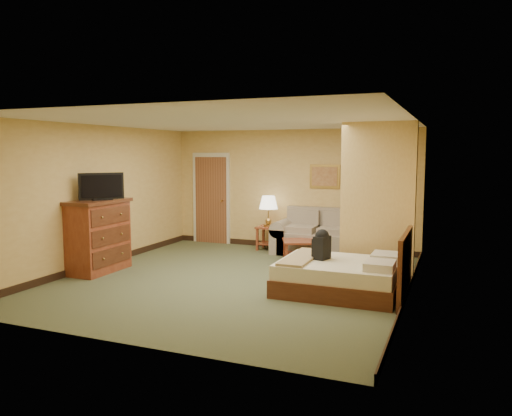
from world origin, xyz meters
The scene contains 17 objects.
floor centered at (0.00, 0.00, 0.00)m, with size 6.00×6.00×0.00m, color #4C5335.
ceiling centered at (0.00, 0.00, 2.60)m, with size 6.00×6.00×0.00m, color white.
back_wall centered at (0.00, 3.00, 1.30)m, with size 5.50×0.02×2.60m, color tan.
left_wall centered at (-2.75, 0.00, 1.30)m, with size 0.02×6.00×2.60m, color tan.
right_wall centered at (2.75, 0.00, 1.30)m, with size 0.02×6.00×2.60m, color tan.
partition centered at (2.15, 0.93, 1.30)m, with size 1.20×0.15×2.60m, color tan.
door centered at (-1.95, 2.96, 1.03)m, with size 0.94×0.16×2.10m.
baseboard centered at (0.00, 2.99, 0.06)m, with size 5.50×0.02×0.12m, color black.
loveseat centered at (0.74, 2.58, 0.31)m, with size 1.88×0.87×0.95m.
side_table centered at (-0.41, 2.65, 0.34)m, with size 0.46×0.46×0.51m.
table_lamp centered at (-0.41, 2.65, 1.01)m, with size 0.40×0.40×0.66m.
coffee_table centered at (0.55, 1.81, 0.29)m, with size 0.83×0.83×0.41m.
wall_picture centered at (0.74, 2.97, 1.60)m, with size 0.65×0.04×0.51m.
dresser centered at (-2.47, -0.37, 0.65)m, with size 0.63×1.20×1.28m.
tv centered at (-2.38, -0.37, 1.50)m, with size 0.49×0.67×0.47m.
bed centered at (1.83, -0.10, 0.27)m, with size 1.87×1.50×0.97m.
backpack centered at (1.48, -0.04, 0.72)m, with size 0.24×0.30×0.46m.
Camera 1 is at (3.35, -7.37, 2.10)m, focal length 35.00 mm.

